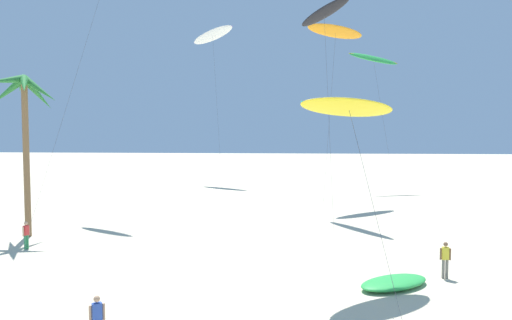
% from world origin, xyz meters
% --- Properties ---
extents(palm_tree_3, '(4.89, 5.09, 10.67)m').
position_xyz_m(palm_tree_3, '(-13.28, 27.84, 8.69)').
color(palm_tree_3, olive).
rests_on(palm_tree_3, ground).
extents(flying_kite_1, '(6.53, 9.62, 21.52)m').
position_xyz_m(flying_kite_1, '(-6.77, 62.43, 20.13)').
color(flying_kite_1, white).
rests_on(flying_kite_1, ground).
extents(flying_kite_2, '(4.40, 10.23, 17.64)m').
position_xyz_m(flying_kite_2, '(6.76, 37.93, 16.74)').
color(flying_kite_2, black).
rests_on(flying_kite_2, ground).
extents(flying_kite_3, '(6.21, 7.04, 17.16)m').
position_xyz_m(flying_kite_3, '(8.27, 44.26, 16.51)').
color(flying_kite_3, orange).
rests_on(flying_kite_3, ground).
extents(flying_kite_5, '(5.25, 6.97, 8.61)m').
position_xyz_m(flying_kite_5, '(6.76, 19.83, 8.02)').
color(flying_kite_5, yellow).
rests_on(flying_kite_5, ground).
extents(flying_kite_6, '(6.15, 5.88, 16.70)m').
position_xyz_m(flying_kite_6, '(13.78, 55.98, 15.68)').
color(flying_kite_6, green).
rests_on(flying_kite_6, ground).
extents(grounded_kite_1, '(3.93, 3.41, 0.43)m').
position_xyz_m(grounded_kite_1, '(8.79, 19.43, 0.22)').
color(grounded_kite_1, green).
rests_on(grounded_kite_1, ground).
extents(person_foreground_walker, '(0.51, 0.22, 1.75)m').
position_xyz_m(person_foreground_walker, '(11.46, 20.88, 0.96)').
color(person_foreground_walker, slate).
rests_on(person_foreground_walker, ground).
extents(person_near_right, '(0.27, 0.50, 1.65)m').
position_xyz_m(person_near_right, '(-11.43, 24.64, 0.90)').
color(person_near_right, '#338E56').
rests_on(person_near_right, ground).
extents(person_mid_field, '(0.44, 0.33, 1.67)m').
position_xyz_m(person_mid_field, '(-1.99, 12.80, 0.91)').
color(person_mid_field, red).
rests_on(person_mid_field, ground).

